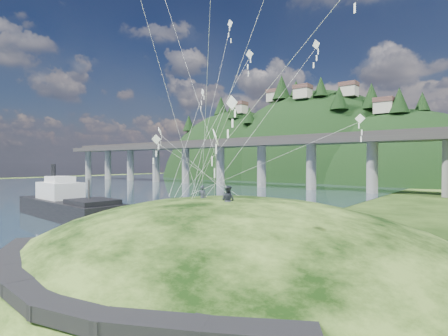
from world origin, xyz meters
The scene contains 10 objects.
ground centered at (0.00, 0.00, 0.00)m, with size 320.00×320.00×0.00m, color black.
water centered at (-72.00, 30.00, 0.01)m, with size 240.00×240.00×0.00m, color #2F4557.
grass_hill centered at (8.00, 2.00, -1.50)m, with size 36.00×32.00×13.00m.
footpath centered at (7.46, -9.74, 2.08)m, with size 22.29×5.84×0.83m.
bridge centered at (-26.46, 70.07, 9.70)m, with size 160.00×11.00×15.00m.
far_ridge centered at (-43.58, 122.17, -7.44)m, with size 153.00×70.00×94.50m.
work_barge centered at (-22.88, 6.33, 1.81)m, with size 21.01×7.25×7.22m.
wooden_dock centered at (-5.75, 5.63, 0.50)m, with size 16.16×3.70×1.14m.
kite_flyers centered at (7.78, 0.83, 5.92)m, with size 3.66×1.30×2.00m.
kite_swarm centered at (7.73, 2.42, 16.48)m, with size 20.59×17.17×20.54m.
Camera 1 is at (22.41, -17.54, 7.52)m, focal length 28.00 mm.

